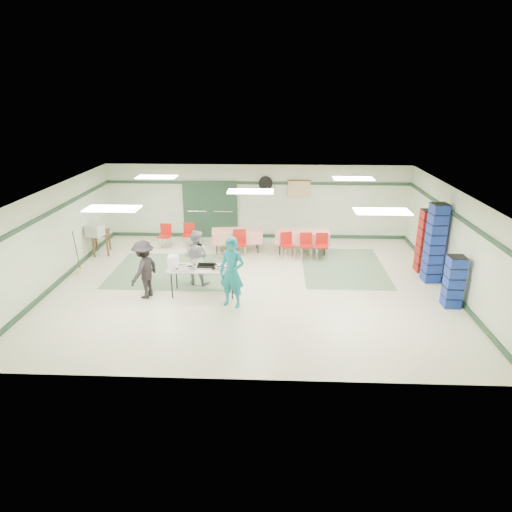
{
  "coord_description": "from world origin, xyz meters",
  "views": [
    {
      "loc": [
        0.65,
        -11.83,
        5.16
      ],
      "look_at": [
        0.16,
        -0.3,
        0.98
      ],
      "focal_mm": 32.0,
      "sensor_mm": 36.0,
      "label": 1
    }
  ],
  "objects_px": {
    "chair_loose_b": "(165,233)",
    "office_printer": "(95,231)",
    "volunteer_grey": "(196,257)",
    "chair_d": "(240,241)",
    "crate_stack_red": "(425,241)",
    "volunteer_teal": "(232,273)",
    "crate_stack_blue_a": "(435,243)",
    "broom": "(77,251)",
    "chair_b": "(287,243)",
    "printer_table": "(101,235)",
    "chair_loose_a": "(189,232)",
    "crate_stack_blue_b": "(454,282)",
    "serving_table": "(203,269)",
    "chair_a": "(306,243)",
    "dining_table_b": "(237,235)",
    "dining_table_a": "(302,236)",
    "chair_c": "(322,243)",
    "volunteer_dark": "(144,269)"
  },
  "relations": [
    {
      "from": "chair_d",
      "to": "chair_loose_b",
      "type": "relative_size",
      "value": 1.08
    },
    {
      "from": "chair_a",
      "to": "chair_loose_b",
      "type": "distance_m",
      "value": 4.89
    },
    {
      "from": "volunteer_grey",
      "to": "chair_d",
      "type": "distance_m",
      "value": 2.46
    },
    {
      "from": "volunteer_teal",
      "to": "chair_b",
      "type": "height_order",
      "value": "volunteer_teal"
    },
    {
      "from": "volunteer_grey",
      "to": "chair_b",
      "type": "distance_m",
      "value": 3.41
    },
    {
      "from": "volunteer_grey",
      "to": "printer_table",
      "type": "xyz_separation_m",
      "value": [
        -3.61,
        2.37,
        -0.15
      ]
    },
    {
      "from": "chair_b",
      "to": "printer_table",
      "type": "bearing_deg",
      "value": 153.95
    },
    {
      "from": "dining_table_a",
      "to": "chair_b",
      "type": "height_order",
      "value": "chair_b"
    },
    {
      "from": "dining_table_b",
      "to": "chair_b",
      "type": "bearing_deg",
      "value": -26.15
    },
    {
      "from": "dining_table_a",
      "to": "chair_loose_b",
      "type": "xyz_separation_m",
      "value": [
        -4.72,
        0.28,
        -0.05
      ]
    },
    {
      "from": "chair_loose_a",
      "to": "office_printer",
      "type": "relative_size",
      "value": 1.77
    },
    {
      "from": "dining_table_a",
      "to": "crate_stack_red",
      "type": "relative_size",
      "value": 0.94
    },
    {
      "from": "office_printer",
      "to": "volunteer_dark",
      "type": "bearing_deg",
      "value": -36.18
    },
    {
      "from": "chair_loose_b",
      "to": "crate_stack_blue_a",
      "type": "distance_m",
      "value": 8.72
    },
    {
      "from": "chair_c",
      "to": "chair_d",
      "type": "distance_m",
      "value": 2.67
    },
    {
      "from": "chair_loose_b",
      "to": "office_printer",
      "type": "distance_m",
      "value": 2.33
    },
    {
      "from": "chair_b",
      "to": "printer_table",
      "type": "relative_size",
      "value": 0.91
    },
    {
      "from": "chair_loose_a",
      "to": "crate_stack_red",
      "type": "xyz_separation_m",
      "value": [
        7.51,
        -2.04,
        0.45
      ]
    },
    {
      "from": "volunteer_teal",
      "to": "crate_stack_blue_a",
      "type": "bearing_deg",
      "value": 37.87
    },
    {
      "from": "printer_table",
      "to": "office_printer",
      "type": "relative_size",
      "value": 2.01
    },
    {
      "from": "serving_table",
      "to": "chair_loose_b",
      "type": "height_order",
      "value": "chair_loose_b"
    },
    {
      "from": "chair_loose_a",
      "to": "crate_stack_red",
      "type": "distance_m",
      "value": 7.8
    },
    {
      "from": "crate_stack_blue_a",
      "to": "crate_stack_red",
      "type": "relative_size",
      "value": 1.2
    },
    {
      "from": "volunteer_grey",
      "to": "office_printer",
      "type": "xyz_separation_m",
      "value": [
        -3.61,
        1.94,
        0.15
      ]
    },
    {
      "from": "chair_d",
      "to": "crate_stack_red",
      "type": "xyz_separation_m",
      "value": [
        5.64,
        -1.0,
        0.39
      ]
    },
    {
      "from": "chair_loose_b",
      "to": "crate_stack_red",
      "type": "xyz_separation_m",
      "value": [
        8.29,
        -1.84,
        0.44
      ]
    },
    {
      "from": "crate_stack_blue_b",
      "to": "crate_stack_red",
      "type": "bearing_deg",
      "value": 90.0
    },
    {
      "from": "crate_stack_red",
      "to": "volunteer_grey",
      "type": "bearing_deg",
      "value": -169.74
    },
    {
      "from": "crate_stack_blue_a",
      "to": "broom",
      "type": "height_order",
      "value": "crate_stack_blue_a"
    },
    {
      "from": "dining_table_b",
      "to": "crate_stack_blue_b",
      "type": "height_order",
      "value": "crate_stack_blue_b"
    },
    {
      "from": "crate_stack_blue_a",
      "to": "crate_stack_blue_b",
      "type": "relative_size",
      "value": 1.7
    },
    {
      "from": "serving_table",
      "to": "volunteer_teal",
      "type": "height_order",
      "value": "volunteer_teal"
    },
    {
      "from": "volunteer_grey",
      "to": "chair_d",
      "type": "relative_size",
      "value": 1.71
    },
    {
      "from": "dining_table_a",
      "to": "chair_d",
      "type": "relative_size",
      "value": 1.95
    },
    {
      "from": "chair_d",
      "to": "chair_loose_a",
      "type": "xyz_separation_m",
      "value": [
        -1.87,
        1.04,
        -0.05
      ]
    },
    {
      "from": "volunteer_grey",
      "to": "crate_stack_red",
      "type": "height_order",
      "value": "crate_stack_red"
    },
    {
      "from": "chair_d",
      "to": "serving_table",
      "type": "bearing_deg",
      "value": -110.0
    },
    {
      "from": "chair_b",
      "to": "chair_loose_a",
      "type": "bearing_deg",
      "value": 138.43
    },
    {
      "from": "serving_table",
      "to": "chair_loose_a",
      "type": "height_order",
      "value": "chair_loose_a"
    },
    {
      "from": "chair_c",
      "to": "printer_table",
      "type": "bearing_deg",
      "value": -179.7
    },
    {
      "from": "serving_table",
      "to": "crate_stack_blue_b",
      "type": "distance_m",
      "value": 6.4
    },
    {
      "from": "volunteer_dark",
      "to": "chair_a",
      "type": "distance_m",
      "value": 5.46
    },
    {
      "from": "chair_b",
      "to": "broom",
      "type": "xyz_separation_m",
      "value": [
        -6.29,
        -1.57,
        0.16
      ]
    },
    {
      "from": "chair_d",
      "to": "volunteer_dark",
      "type": "bearing_deg",
      "value": -131.01
    },
    {
      "from": "chair_c",
      "to": "chair_loose_a",
      "type": "bearing_deg",
      "value": 168.64
    },
    {
      "from": "chair_d",
      "to": "chair_loose_a",
      "type": "height_order",
      "value": "chair_d"
    },
    {
      "from": "crate_stack_red",
      "to": "volunteer_teal",
      "type": "bearing_deg",
      "value": -154.7
    },
    {
      "from": "chair_d",
      "to": "crate_stack_blue_a",
      "type": "xyz_separation_m",
      "value": [
        5.64,
        -1.78,
        0.58
      ]
    },
    {
      "from": "serving_table",
      "to": "crate_stack_blue_a",
      "type": "bearing_deg",
      "value": 10.29
    },
    {
      "from": "chair_loose_a",
      "to": "crate_stack_red",
      "type": "bearing_deg",
      "value": -13.86
    }
  ]
}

